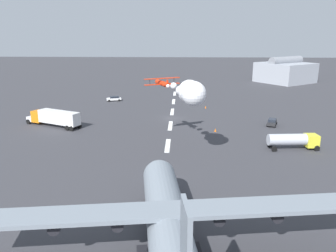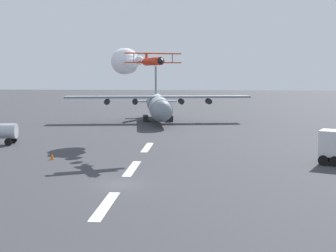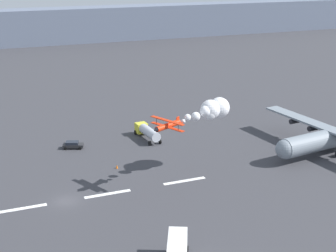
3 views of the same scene
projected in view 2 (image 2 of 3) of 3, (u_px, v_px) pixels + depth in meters
ground_plane at (121, 184)px, 43.60m from camera, size 440.00×440.00×0.00m
runway_stripe_2 at (105, 206)px, 36.58m from camera, size 8.00×0.90×0.01m
runway_stripe_3 at (132, 168)px, 50.62m from camera, size 8.00×0.90×0.01m
runway_stripe_4 at (147, 147)px, 64.65m from camera, size 8.00×0.90×0.01m
cargo_transport_plane at (158, 105)px, 95.97m from camera, size 26.32×36.75×11.17m
stunt_biplane_red at (127, 62)px, 70.25m from camera, size 17.64×10.96×3.87m
traffic_cone_far at (52, 156)px, 55.66m from camera, size 0.44×0.44×0.75m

